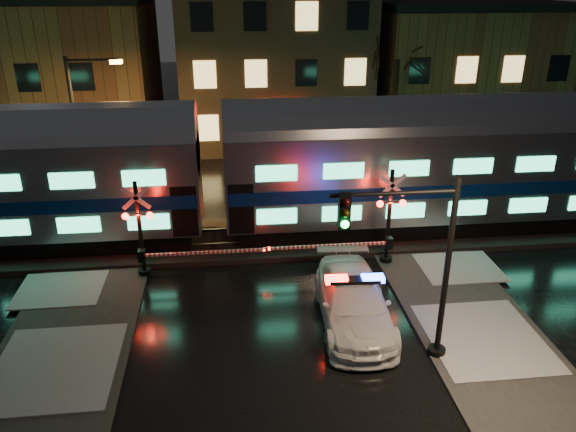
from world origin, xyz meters
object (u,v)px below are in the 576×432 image
(police_car, at_px, (354,302))
(streetlight, at_px, (81,127))
(crossing_signal_right, at_px, (380,228))
(traffic_light, at_px, (417,270))
(crossing_signal_left, at_px, (151,239))

(police_car, distance_m, streetlight, 15.22)
(crossing_signal_right, bearing_deg, traffic_light, -95.88)
(police_car, xyz_separation_m, crossing_signal_left, (-6.86, 3.83, 0.79))
(police_car, xyz_separation_m, traffic_light, (1.23, -2.07, 2.25))
(streetlight, bearing_deg, police_car, -45.24)
(police_car, height_order, crossing_signal_right, crossing_signal_right)
(crossing_signal_left, bearing_deg, police_car, -29.17)
(crossing_signal_left, distance_m, traffic_light, 10.12)
(crossing_signal_right, distance_m, streetlight, 14.23)
(crossing_signal_right, bearing_deg, streetlight, 151.39)
(traffic_light, bearing_deg, streetlight, 140.83)
(crossing_signal_right, bearing_deg, crossing_signal_left, -179.98)
(crossing_signal_right, height_order, traffic_light, traffic_light)
(crossing_signal_left, height_order, streetlight, streetlight)
(crossing_signal_left, relative_size, traffic_light, 0.95)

